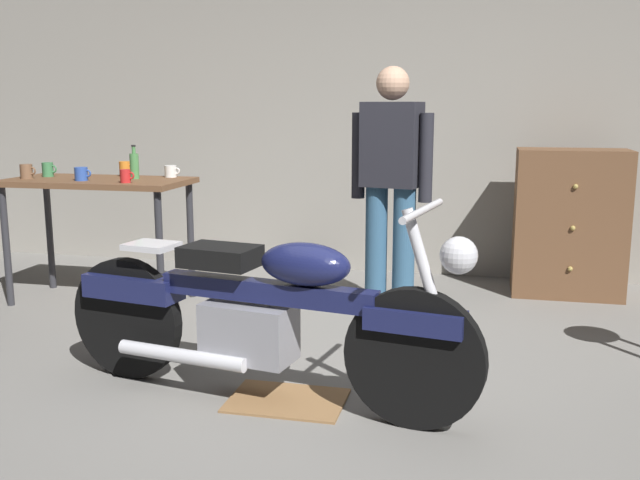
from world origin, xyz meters
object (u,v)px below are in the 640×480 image
person_standing (391,180)px  mug_orange_travel (125,169)px  bottle (134,165)px  mug_blue_enamel (81,174)px  motorcycle (261,311)px  mug_green_speckled (48,170)px  mug_red_diner (126,176)px  mug_white_ceramic (171,171)px  wooden_dresser (569,223)px  mug_brown_stoneware (27,171)px

person_standing → mug_orange_travel: bearing=11.1°
mug_orange_travel → bottle: bearing=-45.4°
person_standing → mug_blue_enamel: person_standing is taller
motorcycle → mug_blue_enamel: 2.23m
mug_green_speckled → mug_orange_travel: 0.56m
motorcycle → mug_green_speckled: (-2.12, 1.52, 0.50)m
mug_green_speckled → bottle: 0.70m
mug_red_diner → mug_green_speckled: 0.80m
mug_white_ceramic → person_standing: bearing=-2.6°
bottle → mug_green_speckled: bearing=-179.7°
wooden_dresser → mug_white_ceramic: (-2.87, -0.72, 0.39)m
mug_brown_stoneware → mug_orange_travel: size_ratio=1.05×
motorcycle → wooden_dresser: size_ratio=1.97×
motorcycle → mug_brown_stoneware: size_ratio=18.00×
mug_red_diner → mug_green_speckled: bearing=161.8°
person_standing → bottle: bearing=16.1°
mug_white_ceramic → mug_orange_travel: 0.37m
mug_orange_travel → mug_white_ceramic: bearing=0.2°
mug_orange_travel → bottle: size_ratio=0.48×
mug_red_diner → mug_orange_travel: size_ratio=0.89×
person_standing → wooden_dresser: size_ratio=1.52×
mug_green_speckled → mug_orange_travel: bearing=17.7°
person_standing → mug_brown_stoneware: size_ratio=13.86×
mug_brown_stoneware → mug_green_speckled: bearing=62.3°
mug_red_diner → person_standing: bearing=11.1°
mug_brown_stoneware → mug_red_diner: bearing=-7.1°
person_standing → mug_white_ceramic: size_ratio=14.32×
person_standing → mug_orange_travel: 1.99m
wooden_dresser → mug_brown_stoneware: size_ratio=9.13×
person_standing → motorcycle: bearing=89.1°
mug_red_diner → wooden_dresser: bearing=20.8°
mug_green_speckled → bottle: bottle is taller
mug_blue_enamel → mug_orange_travel: mug_orange_travel is taller
mug_green_speckled → mug_blue_enamel: 0.43m
mug_white_ceramic → mug_orange_travel: mug_orange_travel is taller
mug_green_speckled → mug_orange_travel: mug_orange_travel is taller
mug_red_diner → bottle: bearing=104.2°
mug_green_speckled → wooden_dresser: bearing=13.4°
wooden_dresser → mug_blue_enamel: (-3.38, -1.09, 0.40)m
motorcycle → wooden_dresser: 2.93m
mug_white_ceramic → mug_brown_stoneware: bearing=-162.0°
wooden_dresser → mug_blue_enamel: bearing=-162.2°
person_standing → bottle: (-1.83, -0.09, 0.07)m
mug_white_ceramic → mug_green_speckled: mug_green_speckled is taller
mug_brown_stoneware → mug_blue_enamel: mug_brown_stoneware is taller
motorcycle → mug_white_ceramic: bearing=135.8°
person_standing → mug_red_diner: person_standing is taller
mug_brown_stoneware → wooden_dresser: bearing=15.1°
mug_blue_enamel → mug_orange_travel: size_ratio=1.06×
mug_orange_travel → mug_green_speckled: bearing=-162.3°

